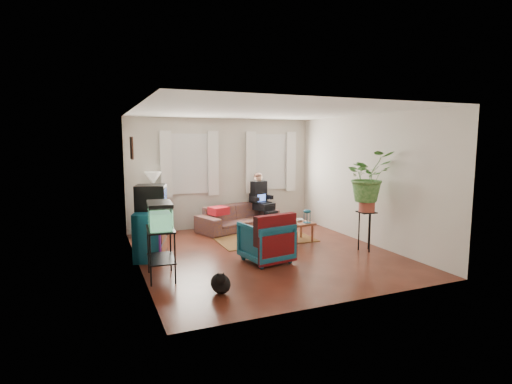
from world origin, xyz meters
name	(u,v)px	position (x,y,z in m)	size (l,w,h in m)	color
floor	(264,253)	(0.00, 0.00, 0.00)	(4.50, 5.00, 0.01)	#4F2B14
ceiling	(265,111)	(0.00, 0.00, 2.60)	(4.50, 5.00, 0.01)	white
wall_back	(222,173)	(0.00, 2.50, 1.30)	(4.50, 0.01, 2.60)	silver
wall_front	(345,204)	(0.00, -2.50, 1.30)	(4.50, 0.01, 2.60)	silver
wall_left	(137,190)	(-2.25, 0.00, 1.30)	(0.01, 5.00, 2.60)	silver
wall_right	(365,179)	(2.25, 0.00, 1.30)	(0.01, 5.00, 2.60)	silver
window_left	(189,164)	(-0.80, 2.48, 1.55)	(1.08, 0.04, 1.38)	white
window_right	(270,162)	(1.25, 2.48, 1.55)	(1.08, 0.04, 1.38)	white
curtains_left	(190,164)	(-0.80, 2.40, 1.55)	(1.36, 0.06, 1.50)	white
curtains_right	(271,162)	(1.25, 2.40, 1.55)	(1.36, 0.06, 1.50)	white
picture_frame	(132,148)	(-2.21, 0.85, 1.95)	(0.04, 0.32, 0.40)	#3D2616
area_rug	(261,237)	(0.42, 1.12, 0.01)	(2.00, 1.60, 0.01)	maroon
sofa	(238,213)	(0.24, 2.05, 0.39)	(1.98, 0.78, 0.78)	brown
seated_person	(261,202)	(0.92, 2.28, 0.59)	(0.50, 0.61, 1.18)	black
side_table	(154,218)	(-1.65, 2.36, 0.37)	(0.50, 0.50, 0.74)	#392015
table_lamp	(153,187)	(-1.65, 2.36, 1.05)	(0.38, 0.38, 0.67)	white
dresser	(150,234)	(-1.99, 0.57, 0.42)	(0.47, 0.94, 0.84)	#105163
crt_tv	(151,197)	(-1.95, 0.65, 1.07)	(0.52, 0.47, 0.45)	black
aquarium_stand	(161,253)	(-2.00, -0.66, 0.39)	(0.39, 0.69, 0.78)	black
aquarium	(160,215)	(-2.00, -0.66, 0.98)	(0.35, 0.63, 0.41)	#7FD899
black_cat	(220,281)	(-1.36, -1.59, 0.17)	(0.26, 0.40, 0.34)	black
armchair	(266,239)	(-0.18, -0.48, 0.39)	(0.75, 0.71, 0.77)	#115D67
serape_throw	(276,234)	(-0.13, -0.78, 0.55)	(0.78, 0.18, 0.64)	#9E0A0A
coffee_table	(290,233)	(0.79, 0.51, 0.20)	(0.97, 0.53, 0.40)	brown
cup_a	(283,223)	(0.58, 0.40, 0.45)	(0.11, 0.11, 0.09)	white
cup_b	(296,222)	(0.85, 0.35, 0.44)	(0.09, 0.09, 0.08)	beige
bowl	(298,220)	(1.05, 0.62, 0.43)	(0.19, 0.19, 0.05)	white
snack_tray	(275,222)	(0.52, 0.61, 0.42)	(0.30, 0.30, 0.04)	#B21414
birdcage	(307,216)	(1.14, 0.41, 0.54)	(0.16, 0.16, 0.28)	#115B6B
plant_stand	(366,231)	(1.84, -0.60, 0.38)	(0.32, 0.32, 0.75)	black
potted_plant	(368,184)	(1.84, -0.60, 1.28)	(0.86, 0.74, 0.96)	#599947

